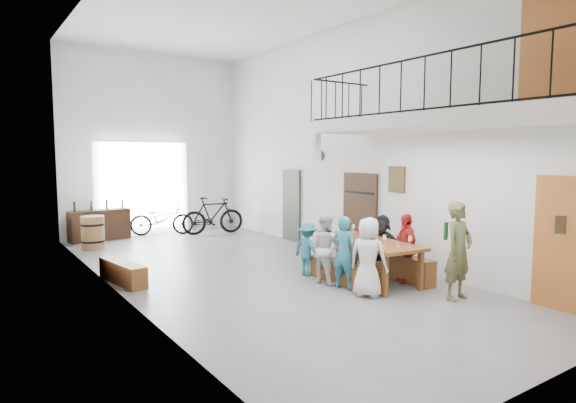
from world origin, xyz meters
TOP-DOWN VIEW (x-y plane):
  - floor at (0.00, 0.00)m, footprint 12.00×12.00m
  - room_walls at (0.00, 0.00)m, footprint 12.00×12.00m
  - gateway_portal at (-0.40, 5.94)m, footprint 2.80×0.08m
  - right_wall_decor at (2.70, -1.87)m, footprint 0.07×8.28m
  - balcony at (1.98, -3.13)m, footprint 1.52×5.62m
  - tasting_table at (1.46, -1.87)m, footprint 1.19×2.43m
  - bench_inner at (0.89, -1.85)m, footprint 0.36×1.80m
  - bench_wall at (2.06, -1.89)m, footprint 0.42×2.17m
  - tableware at (1.47, -1.79)m, footprint 0.58×1.73m
  - side_bench at (-2.50, 0.60)m, footprint 0.53×1.48m
  - oak_barrel at (-2.21, 4.37)m, footprint 0.58×0.58m
  - serving_counter at (-1.75, 5.65)m, footprint 1.69×0.68m
  - counter_bottles at (-1.75, 5.63)m, footprint 1.39×0.25m
  - guest_left_a at (0.74, -2.64)m, footprint 0.67×0.79m
  - guest_left_b at (0.70, -2.06)m, footprint 0.49×0.57m
  - guest_left_c at (0.69, -1.54)m, footprint 0.58×0.70m
  - guest_left_d at (0.74, -0.91)m, footprint 0.49×0.74m
  - guest_right_a at (1.98, -2.36)m, footprint 0.59×0.84m
  - guest_right_b at (2.01, -1.69)m, footprint 0.60×1.19m
  - guest_right_c at (2.09, -1.11)m, footprint 0.43×0.55m
  - host_standing at (1.87, -3.60)m, footprint 0.63×0.44m
  - potted_plant at (2.45, 0.94)m, footprint 0.38×0.33m
  - bicycle_near at (0.03, 5.52)m, footprint 1.97×1.24m
  - bicycle_far at (1.38, 4.82)m, footprint 1.97×0.85m

SIDE VIEW (x-z plane):
  - floor at x=0.00m, z-range 0.00..0.00m
  - side_bench at x=-2.50m, z-range 0.00..0.41m
  - bench_inner at x=0.89m, z-range 0.00..0.41m
  - potted_plant at x=2.45m, z-range 0.00..0.42m
  - bench_wall at x=2.06m, z-range 0.00..0.50m
  - oak_barrel at x=-2.21m, z-range 0.00..0.86m
  - serving_counter at x=-1.75m, z-range 0.00..0.87m
  - bicycle_near at x=0.03m, z-range 0.00..0.98m
  - guest_right_c at x=2.09m, z-range 0.00..1.00m
  - guest_left_d at x=0.74m, z-range 0.00..1.08m
  - bicycle_far at x=1.38m, z-range 0.00..1.14m
  - guest_right_b at x=2.01m, z-range 0.00..1.22m
  - guest_right_a at x=1.98m, z-range 0.00..1.32m
  - guest_left_b at x=0.70m, z-range 0.00..1.33m
  - guest_left_c at x=0.69m, z-range 0.00..1.33m
  - guest_left_a at x=0.74m, z-range 0.00..1.37m
  - tasting_table at x=1.46m, z-range 0.31..1.10m
  - host_standing at x=1.87m, z-range 0.00..1.65m
  - tableware at x=1.47m, z-range 0.75..1.10m
  - counter_bottles at x=-1.75m, z-range 0.87..1.15m
  - gateway_portal at x=-0.40m, z-range 0.00..2.80m
  - right_wall_decor at x=2.70m, z-range -0.80..4.28m
  - balcony at x=1.98m, z-range 0.97..4.96m
  - room_walls at x=0.00m, z-range -2.45..9.55m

